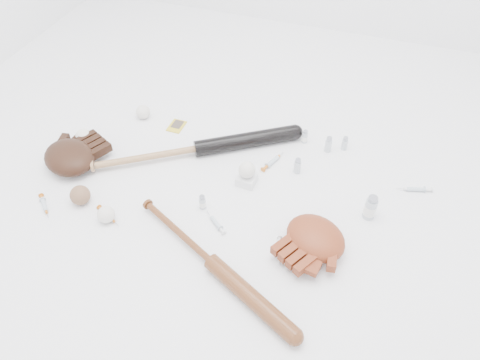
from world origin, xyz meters
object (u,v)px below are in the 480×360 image
(glove_dark, at_px, (69,157))
(pedestal, at_px, (247,179))
(bat_dark, at_px, (197,149))
(bat_wood, at_px, (212,262))

(glove_dark, relative_size, pedestal, 3.86)
(bat_dark, relative_size, glove_dark, 3.38)
(glove_dark, bearing_deg, bat_dark, 53.06)
(bat_wood, distance_m, glove_dark, 0.80)
(bat_dark, distance_m, bat_wood, 0.59)
(bat_wood, xyz_separation_m, pedestal, (-0.02, 0.43, -0.01))
(glove_dark, height_order, pedestal, glove_dark)
(bat_dark, xyz_separation_m, pedestal, (0.26, -0.09, -0.01))
(pedestal, bearing_deg, bat_wood, -87.45)
(bat_wood, relative_size, glove_dark, 2.85)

